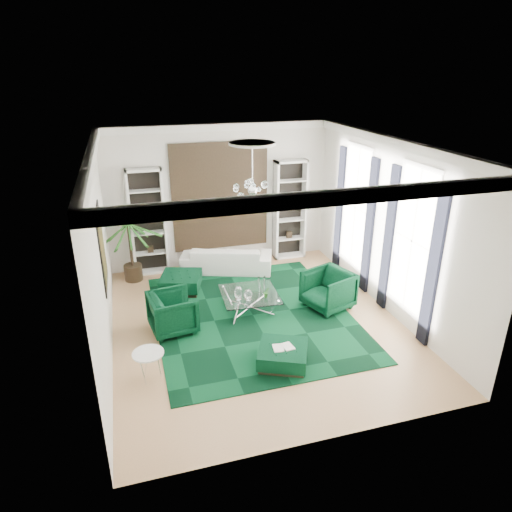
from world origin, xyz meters
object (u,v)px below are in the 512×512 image
object	(u,v)px
sofa	(227,258)
ottoman_front	(283,356)
armchair_left	(173,312)
coffee_table	(250,302)
armchair_right	(328,290)
ottoman_side	(181,283)
palm	(129,234)
side_table	(149,366)

from	to	relation	value
sofa	ottoman_front	bearing A→B (deg)	110.03
armchair_left	coffee_table	world-z (taller)	armchair_left
sofa	armchair_right	xyz separation A→B (m)	(1.75, -2.65, 0.09)
ottoman_side	palm	size ratio (longest dim) A/B	0.37
ottoman_side	ottoman_front	size ratio (longest dim) A/B	1.06
coffee_table	palm	world-z (taller)	palm
ottoman_side	side_table	distance (m)	3.45
armchair_right	ottoman_front	distance (m)	2.45
sofa	armchair_left	size ratio (longest dim) A/B	2.58
ottoman_side	palm	bearing A→B (deg)	139.18
armchair_left	coffee_table	bearing A→B (deg)	-86.80
armchair_right	coffee_table	size ratio (longest dim) A/B	0.79
ottoman_side	ottoman_front	xyz separation A→B (m)	(1.40, -3.55, -0.03)
sofa	side_table	xyz separation A→B (m)	(-2.35, -4.15, -0.08)
ottoman_side	side_table	bearing A→B (deg)	-106.86
armchair_left	coffee_table	distance (m)	1.80
ottoman_front	side_table	xyz separation A→B (m)	(-2.40, 0.25, 0.09)
side_table	ottoman_front	bearing A→B (deg)	-5.95
armchair_left	ottoman_front	bearing A→B (deg)	-142.30
armchair_left	ottoman_side	bearing A→B (deg)	-20.64
armchair_left	ottoman_front	world-z (taller)	armchair_left
armchair_right	coffee_table	bearing A→B (deg)	-120.76
armchair_right	ottoman_side	bearing A→B (deg)	-139.59
palm	ottoman_side	bearing A→B (deg)	-40.82
armchair_left	coffee_table	xyz separation A→B (m)	(1.75, 0.35, -0.21)
armchair_left	ottoman_side	world-z (taller)	armchair_left
ottoman_side	ottoman_front	bearing A→B (deg)	-68.48
armchair_left	ottoman_front	distance (m)	2.52
armchair_right	palm	bearing A→B (deg)	-142.67
ottoman_front	armchair_left	bearing A→B (deg)	135.81
armchair_right	coffee_table	world-z (taller)	armchair_right
coffee_table	ottoman_side	distance (m)	1.98
armchair_right	palm	distance (m)	5.08
sofa	ottoman_side	world-z (taller)	sofa
armchair_right	side_table	size ratio (longest dim) A/B	1.77
side_table	armchair_left	bearing A→B (deg)	68.20
sofa	ottoman_side	bearing A→B (deg)	51.58
palm	side_table	bearing A→B (deg)	-88.65
armchair_left	side_table	xyz separation A→B (m)	(-0.60, -1.50, -0.16)
ottoman_front	side_table	world-z (taller)	side_table
ottoman_side	ottoman_front	world-z (taller)	ottoman_side
armchair_right	ottoman_front	bearing A→B (deg)	-63.62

